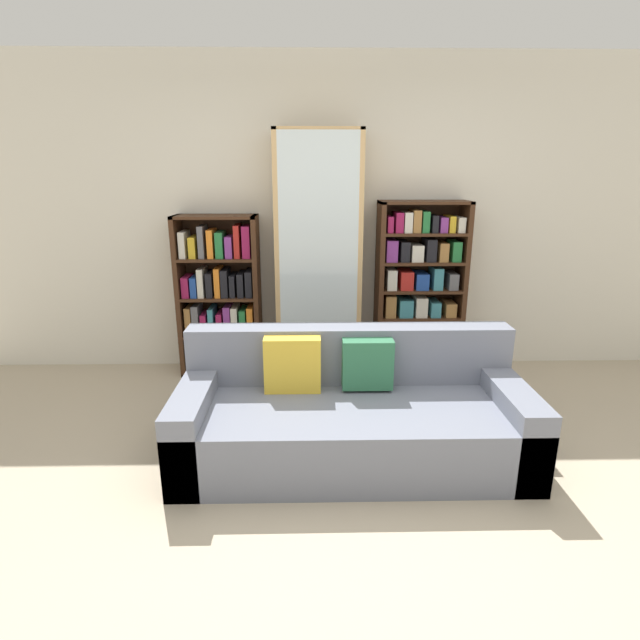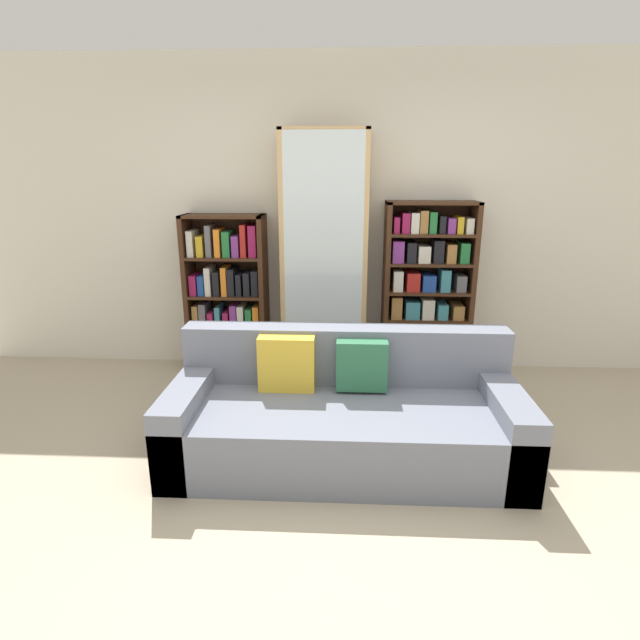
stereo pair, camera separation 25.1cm
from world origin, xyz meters
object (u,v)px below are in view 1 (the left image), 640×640
Objects in this scene: couch at (351,415)px; display_cabinet at (318,258)px; bookshelf_left at (221,300)px; wine_bottle at (400,373)px; bookshelf_right at (419,292)px.

display_cabinet is (-0.18, 1.41, 0.76)m from couch.
wine_bottle is (1.52, -0.49, -0.50)m from bookshelf_left.
couch is at bearing -82.61° from display_cabinet.
bookshelf_right is (1.75, -0.00, 0.07)m from bookshelf_left.
bookshelf_right is 3.81× the size of wine_bottle.
display_cabinet is 0.94m from bookshelf_right.
bookshelf_right is at bearing 65.50° from wine_bottle.
display_cabinet reaches higher than bookshelf_right.
bookshelf_left is at bearing 180.00° from bookshelf_right.
display_cabinet is 1.37× the size of bookshelf_right.
bookshelf_left is 1.75m from bookshelf_right.
display_cabinet is at bearing -178.99° from bookshelf_right.
bookshelf_right is (0.89, 0.02, -0.30)m from display_cabinet.
couch reaches higher than wine_bottle.
bookshelf_right is (0.71, 1.42, 0.46)m from couch.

